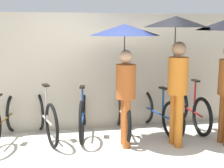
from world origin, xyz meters
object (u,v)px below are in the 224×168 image
object	(u,v)px
parked_bicycle_1	(45,117)
parked_bicycle_3	(122,112)
parked_bicycle_0	(4,119)
parked_bicycle_5	(190,109)
parked_bicycle_4	(157,112)
parked_bicycle_2	(83,113)
pedestrian_center	(176,43)
pedestrian_leading	(125,48)

from	to	relation	value
parked_bicycle_1	parked_bicycle_3	size ratio (longest dim) A/B	0.94
parked_bicycle_0	parked_bicycle_5	world-z (taller)	parked_bicycle_5
parked_bicycle_4	parked_bicycle_5	bearing A→B (deg)	-95.58
parked_bicycle_2	pedestrian_center	xyz separation A→B (m)	(1.43, -0.77, 1.30)
parked_bicycle_0	parked_bicycle_5	xyz separation A→B (m)	(3.46, 0.04, -0.01)
parked_bicycle_5	pedestrian_center	distance (m)	1.64
parked_bicycle_4	pedestrian_leading	xyz separation A→B (m)	(-0.76, -0.53, 1.25)
parked_bicycle_1	pedestrian_leading	distance (m)	1.88
parked_bicycle_3	pedestrian_center	bearing A→B (deg)	-127.88
parked_bicycle_0	parked_bicycle_1	world-z (taller)	parked_bicycle_1
parked_bicycle_2	parked_bicycle_5	world-z (taller)	parked_bicycle_5
parked_bicycle_4	parked_bicycle_1	bearing A→B (deg)	77.97
pedestrian_leading	pedestrian_center	distance (m)	0.83
parked_bicycle_4	pedestrian_leading	bearing A→B (deg)	113.42
parked_bicycle_4	pedestrian_center	world-z (taller)	pedestrian_center
parked_bicycle_2	parked_bicycle_4	bearing A→B (deg)	-84.78
parked_bicycle_1	pedestrian_center	xyz separation A→B (m)	(2.13, -0.70, 1.30)
parked_bicycle_0	pedestrian_leading	xyz separation A→B (m)	(2.00, -0.55, 1.23)
parked_bicycle_5	parked_bicycle_3	bearing A→B (deg)	92.24
parked_bicycle_2	parked_bicycle_3	bearing A→B (deg)	-88.37
parked_bicycle_5	pedestrian_leading	bearing A→B (deg)	112.00
parked_bicycle_4	pedestrian_leading	distance (m)	1.56
parked_bicycle_2	pedestrian_center	bearing A→B (deg)	-108.75
parked_bicycle_0	parked_bicycle_4	size ratio (longest dim) A/B	1.00
parked_bicycle_4	parked_bicycle_3	bearing A→B (deg)	78.09
pedestrian_leading	pedestrian_center	size ratio (longest dim) A/B	0.94
parked_bicycle_3	parked_bicycle_5	xyz separation A→B (m)	(1.38, 0.06, -0.02)
pedestrian_center	parked_bicycle_0	bearing A→B (deg)	160.72
parked_bicycle_3	pedestrian_leading	bearing A→B (deg)	176.63
pedestrian_center	pedestrian_leading	bearing A→B (deg)	164.84
parked_bicycle_3	parked_bicycle_4	size ratio (longest dim) A/B	1.04
parked_bicycle_0	parked_bicycle_2	distance (m)	1.39
parked_bicycle_2	pedestrian_leading	size ratio (longest dim) A/B	0.87
parked_bicycle_0	parked_bicycle_3	distance (m)	2.08
pedestrian_leading	parked_bicycle_3	bearing A→B (deg)	85.21
parked_bicycle_2	parked_bicycle_5	bearing A→B (deg)	-81.45
parked_bicycle_1	pedestrian_center	distance (m)	2.59
parked_bicycle_3	parked_bicycle_1	bearing A→B (deg)	93.60
parked_bicycle_1	pedestrian_leading	xyz separation A→B (m)	(1.31, -0.56, 1.23)
parked_bicycle_1	parked_bicycle_5	world-z (taller)	parked_bicycle_1
parked_bicycle_1	parked_bicycle_4	xyz separation A→B (m)	(2.08, -0.03, -0.02)
parked_bicycle_5	pedestrian_center	world-z (taller)	pedestrian_center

